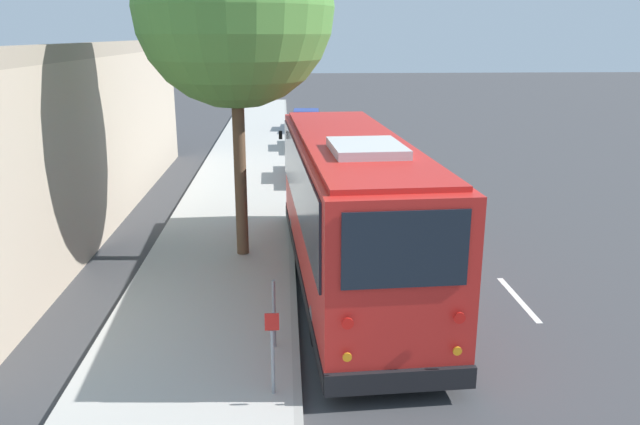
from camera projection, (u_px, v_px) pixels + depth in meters
name	position (u px, v px, depth m)	size (l,w,h in m)	color
ground_plane	(372.00, 269.00, 15.38)	(160.00, 160.00, 0.00)	#3D3D3F
sidewalk_slab	(215.00, 269.00, 15.14)	(80.00, 3.61, 0.15)	#B2AFA8
curb_strip	(292.00, 267.00, 15.25)	(80.00, 0.14, 0.15)	#9D9A94
shuttle_bus	(351.00, 204.00, 13.90)	(10.24, 3.07, 3.59)	red
parked_sedan_maroon	(316.00, 166.00, 24.40)	(4.48, 1.86, 1.33)	maroon
parked_sedan_tan	(310.00, 139.00, 30.83)	(4.35, 1.77, 1.29)	tan
parked_sedan_blue	(306.00, 121.00, 36.93)	(4.33, 1.96, 1.28)	navy
sign_post_near	(273.00, 352.00, 9.59)	(0.06, 0.22, 1.36)	gray
sign_post_far	(274.00, 314.00, 11.08)	(0.06, 0.06, 1.28)	gray
lane_stripe_mid	(518.00, 299.00, 13.62)	(2.40, 0.14, 0.01)	silver
lane_stripe_ahead	(448.00, 220.00, 19.38)	(2.40, 0.14, 0.01)	silver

